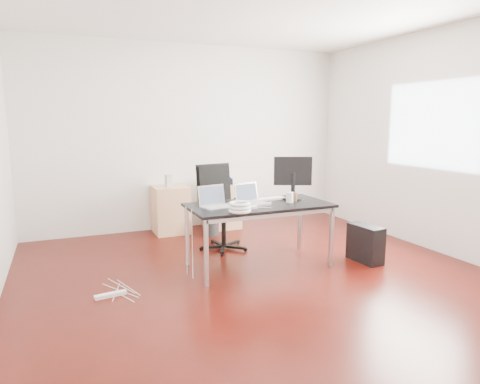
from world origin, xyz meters
name	(u,v)px	position (x,y,z in m)	size (l,w,h in m)	color
room_shell	(264,147)	(0.04, 0.00, 1.40)	(5.00, 5.00, 5.00)	#370A06
desk	(259,209)	(0.16, 0.37, 0.68)	(1.60, 0.80, 0.73)	black
office_chair	(220,203)	(0.00, 1.22, 0.61)	(0.56, 0.58, 1.08)	black
filing_cabinet_left	(171,210)	(-0.41, 2.23, 0.35)	(0.50, 0.50, 0.70)	tan
filing_cabinet_right	(221,205)	(0.39, 2.23, 0.35)	(0.50, 0.50, 0.70)	tan
pc_tower	(365,243)	(1.39, 0.02, 0.22)	(0.20, 0.45, 0.44)	black
wastebasket	(211,226)	(0.08, 1.84, 0.14)	(0.24, 0.24, 0.28)	black
power_strip	(111,295)	(-1.53, 0.12, 0.02)	(0.30, 0.06, 0.04)	white
laptop_left	(215,202)	(-0.36, 0.39, 0.79)	(0.38, 0.32, 0.23)	silver
laptop_right	(251,199)	(0.08, 0.41, 0.79)	(0.39, 0.34, 0.23)	silver
monitor	(293,176)	(0.66, 0.49, 1.01)	(0.43, 0.26, 0.51)	black
keyboard	(267,199)	(0.36, 0.56, 0.74)	(0.44, 0.14, 0.02)	white
cup_white	(290,197)	(0.52, 0.31, 0.79)	(0.08, 0.08, 0.12)	white
cup_brown	(294,197)	(0.61, 0.37, 0.78)	(0.08, 0.08, 0.10)	#53311C
cable_coil	(240,207)	(-0.21, 0.05, 0.78)	(0.24, 0.24, 0.11)	white
power_adapter	(253,207)	(-0.01, 0.16, 0.74)	(0.07, 0.07, 0.03)	white
speaker	(169,181)	(-0.44, 2.19, 0.79)	(0.09, 0.08, 0.18)	#9E9E9E
navy_garment	(222,181)	(0.38, 2.16, 0.74)	(0.30, 0.24, 0.09)	black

